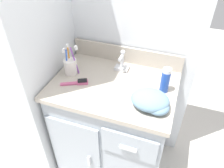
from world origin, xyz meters
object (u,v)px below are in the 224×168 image
Objects in this scene: shaving_cream_can at (165,80)px; hand_towel at (152,101)px; hairbrush at (78,82)px; toothbrush_cup at (71,66)px.

shaving_cream_can reaches higher than hand_towel.
shaving_cream_can is at bearing -14.61° from hairbrush.
toothbrush_cup is at bearing -177.75° from shaving_cream_can.
toothbrush_cup is 1.32× the size of shaving_cream_can.
hairbrush is 0.46m from hand_towel.
hand_towel is at bearing -104.51° from shaving_cream_can.
shaving_cream_can is 0.51m from hairbrush.
toothbrush_cup reaches higher than hairbrush.
hairbrush is at bearing -167.85° from shaving_cream_can.
hairbrush is 0.77× the size of hand_towel.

